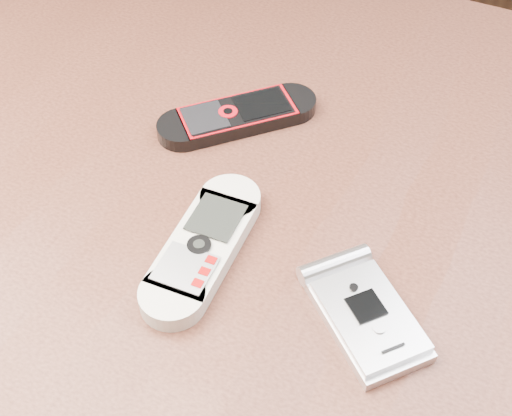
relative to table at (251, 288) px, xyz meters
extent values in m
cube|color=black|center=(0.00, 0.00, 0.09)|extent=(1.20, 0.80, 0.03)
cube|color=black|center=(-0.54, 0.34, -0.29)|extent=(0.06, 0.06, 0.71)
cube|color=beige|center=(-0.02, -0.05, 0.11)|extent=(0.06, 0.16, 0.02)
cube|color=black|center=(-0.06, 0.10, 0.11)|extent=(0.14, 0.14, 0.02)
cube|color=silver|center=(0.12, -0.06, 0.11)|extent=(0.12, 0.12, 0.02)
camera|label=1|loc=(0.17, -0.35, 0.55)|focal=50.00mm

